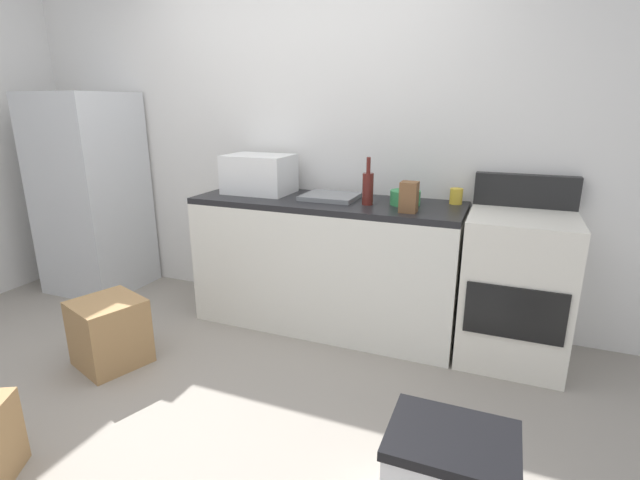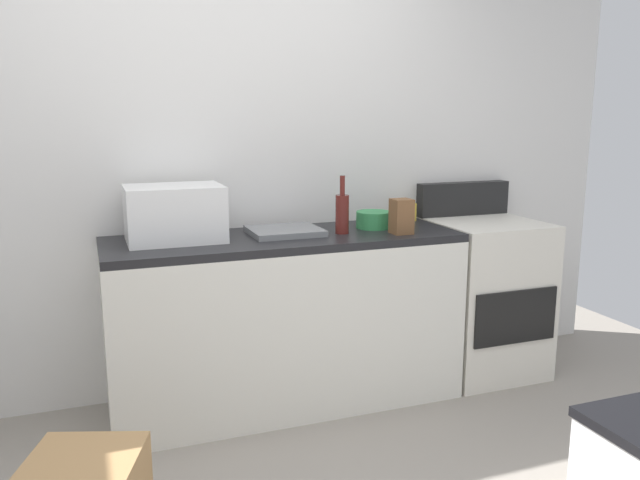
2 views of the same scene
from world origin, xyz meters
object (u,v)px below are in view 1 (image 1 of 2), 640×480
object	(u,v)px
refrigerator	(92,194)
wine_bottle	(368,187)
coffee_mug	(456,196)
mixing_bowl	(405,198)
microwave	(259,174)
cardboard_box_medium	(110,332)
stove_oven	(515,286)
knife_block	(409,197)
storage_bin	(449,478)

from	to	relation	value
refrigerator	wine_bottle	distance (m)	2.36
coffee_mug	mixing_bowl	xyz separation A→B (m)	(-0.30, -0.14, -0.00)
refrigerator	microwave	xyz separation A→B (m)	(1.51, 0.11, 0.23)
microwave	mixing_bowl	bearing A→B (deg)	-0.98
cardboard_box_medium	wine_bottle	bearing A→B (deg)	35.89
stove_oven	knife_block	bearing A→B (deg)	-165.65
coffee_mug	storage_bin	world-z (taller)	coffee_mug
refrigerator	stove_oven	distance (m)	3.29
wine_bottle	microwave	bearing A→B (deg)	172.75
coffee_mug	stove_oven	bearing A→B (deg)	-24.18
knife_block	coffee_mug	bearing A→B (deg)	55.81
cardboard_box_medium	mixing_bowl	bearing A→B (deg)	34.07
coffee_mug	knife_block	bearing A→B (deg)	-124.19
microwave	mixing_bowl	size ratio (longest dim) A/B	2.42
wine_bottle	mixing_bowl	world-z (taller)	wine_bottle
coffee_mug	knife_block	size ratio (longest dim) A/B	0.56
stove_oven	mixing_bowl	world-z (taller)	stove_oven
stove_oven	microwave	distance (m)	1.85
microwave	knife_block	size ratio (longest dim) A/B	2.56
microwave	knife_block	distance (m)	1.14
refrigerator	coffee_mug	size ratio (longest dim) A/B	16.03
refrigerator	storage_bin	distance (m)	3.40
microwave	coffee_mug	world-z (taller)	microwave
wine_bottle	stove_oven	bearing A→B (deg)	3.16
knife_block	mixing_bowl	bearing A→B (deg)	107.35
stove_oven	coffee_mug	size ratio (longest dim) A/B	11.00
knife_block	cardboard_box_medium	world-z (taller)	knife_block
knife_block	storage_bin	xyz separation A→B (m)	(0.44, -1.22, -0.80)
coffee_mug	mixing_bowl	bearing A→B (deg)	-154.11
storage_bin	mixing_bowl	bearing A→B (deg)	109.55
cardboard_box_medium	refrigerator	bearing A→B (deg)	138.04
mixing_bowl	stove_oven	bearing A→B (deg)	-3.05
refrigerator	coffee_mug	world-z (taller)	refrigerator
refrigerator	wine_bottle	world-z (taller)	refrigerator
wine_bottle	mixing_bowl	xyz separation A→B (m)	(0.22, 0.09, -0.06)
cardboard_box_medium	storage_bin	bearing A→B (deg)	-10.88
knife_block	stove_oven	bearing A→B (deg)	14.35
refrigerator	knife_block	world-z (taller)	refrigerator
storage_bin	refrigerator	bearing A→B (deg)	156.62
microwave	cardboard_box_medium	bearing A→B (deg)	-114.06
microwave	cardboard_box_medium	xyz separation A→B (m)	(-0.47, -1.05, -0.83)
stove_oven	knife_block	world-z (taller)	stove_oven
stove_oven	microwave	world-z (taller)	microwave
stove_oven	microwave	bearing A→B (deg)	178.19
cardboard_box_medium	microwave	bearing A→B (deg)	65.94
refrigerator	knife_block	distance (m)	2.64
refrigerator	knife_block	xyz separation A→B (m)	(2.63, -0.11, 0.19)
stove_oven	mixing_bowl	bearing A→B (deg)	176.95
stove_oven	cardboard_box_medium	distance (m)	2.45
wine_bottle	cardboard_box_medium	world-z (taller)	wine_bottle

